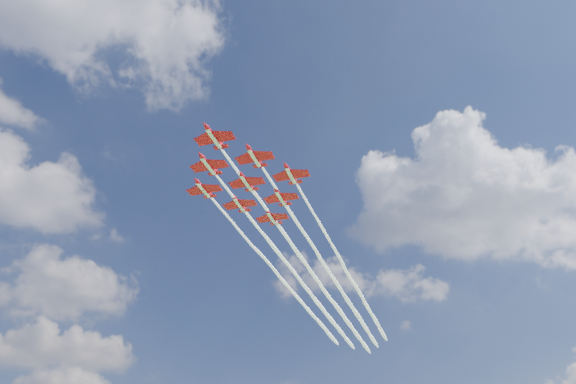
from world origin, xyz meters
The scene contains 9 objects.
jet_lead centered at (47.80, 31.61, 82.86)m, with size 120.11×108.26×2.81m.
jet_row2_port centered at (59.94, 34.08, 82.86)m, with size 120.11×108.26×2.81m.
jet_row2_starb centered at (51.54, 43.42, 82.86)m, with size 120.11×108.26×2.81m.
jet_row3_port centered at (72.07, 36.55, 82.86)m, with size 120.11×108.26×2.81m.
jet_row3_centre centered at (63.67, 45.88, 82.86)m, with size 120.11×108.26×2.81m.
jet_row3_starb centered at (55.27, 55.22, 82.86)m, with size 120.11×108.26×2.81m.
jet_row4_port centered at (75.80, 48.35, 82.86)m, with size 120.11×108.26×2.81m.
jet_row4_starb centered at (67.40, 57.69, 82.86)m, with size 120.11×108.26×2.81m.
jet_tail centered at (79.54, 60.15, 82.86)m, with size 120.11×108.26×2.81m.
Camera 1 is at (-48.93, -121.64, 4.00)m, focal length 35.00 mm.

